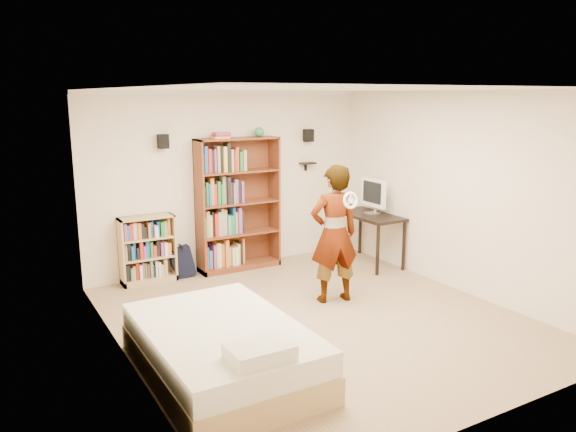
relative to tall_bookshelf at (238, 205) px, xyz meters
name	(u,v)px	position (x,y,z in m)	size (l,w,h in m)	color
ground	(318,319)	(-0.05, -2.31, -1.01)	(4.50, 5.00, 0.01)	tan
room_shell	(320,174)	(-0.05, -2.31, 0.75)	(4.52, 5.02, 2.71)	#F1E6CE
crown_molding	(321,92)	(-0.05, -2.31, 1.66)	(4.50, 5.00, 0.06)	white
speaker_left	(163,141)	(-1.10, 0.09, 0.99)	(0.14, 0.12, 0.20)	black
speaker_right	(308,135)	(1.30, 0.09, 0.99)	(0.14, 0.12, 0.20)	black
wall_shelf	(308,163)	(1.30, 0.10, 0.54)	(0.25, 0.16, 0.03)	black
tall_bookshelf	(238,205)	(0.00, 0.00, 0.00)	(1.27, 0.37, 2.02)	maroon
low_bookshelf	(148,250)	(-1.41, 0.04, -0.52)	(0.77, 0.29, 0.97)	tan
computer_desk	(368,239)	(1.89, -0.80, -0.60)	(0.59, 1.18, 0.81)	black
imac	(372,196)	(1.94, -0.79, 0.07)	(0.11, 0.55, 0.55)	white
daybed	(222,344)	(-1.59, -3.00, -0.69)	(1.38, 2.12, 0.63)	white
person	(334,234)	(0.47, -1.89, -0.11)	(0.65, 0.43, 1.79)	black
wii_wheel	(350,200)	(0.47, -2.22, 0.38)	(0.21, 0.21, 0.04)	white
navy_bag	(182,262)	(-0.92, 0.02, -0.77)	(0.35, 0.22, 0.47)	black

